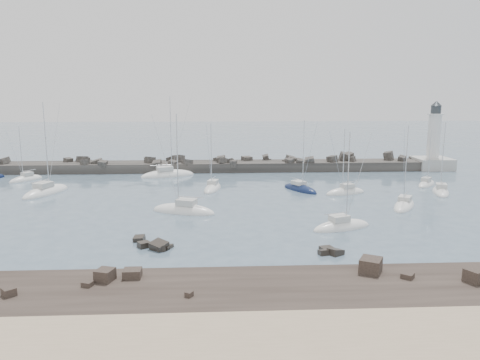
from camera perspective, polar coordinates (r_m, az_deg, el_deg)
The scene contains 17 objects.
ground at distance 57.57m, azimuth -5.35°, elevation -5.10°, with size 400.00×400.00×0.00m, color #485E71.
rock_shelf at distance 36.92m, azimuth -6.50°, elevation -14.35°, with size 140.00×12.00×1.96m.
rock_cluster_near at distance 48.74m, azimuth -10.28°, elevation -7.98°, with size 4.55×4.54×1.67m.
rock_cluster_far at distance 47.46m, azimuth 11.06°, elevation -8.70°, with size 2.64×2.70×1.25m.
breakwater at distance 95.14m, azimuth -8.96°, elevation 1.28°, with size 115.00×7.24×5.14m.
lighthouse at distance 104.15m, azimuth 22.42°, elevation 2.95°, with size 7.00×7.00×14.60m.
sailboat_3 at distance 79.11m, azimuth -22.57°, elevation -1.43°, with size 6.27×10.03×15.23m.
sailboat_4 at distance 89.17m, azimuth -8.82°, elevation 0.55°, with size 10.65×6.37×16.05m.
sailboat_5 at distance 62.13m, azimuth -6.88°, elevation -3.81°, with size 9.17×5.60×14.01m.
sailboat_6 at distance 76.13m, azimuth -3.38°, elevation -1.08°, with size 3.85×7.64×11.70m.
sailboat_7 at distance 55.82m, azimuth 12.27°, elevation -5.66°, with size 7.92×4.86×12.14m.
sailboat_8 at distance 76.18m, azimuth 7.33°, elevation -1.15°, with size 5.82×7.91×12.20m.
sailboat_9 at distance 74.76m, azimuth 12.72°, elevation -1.54°, with size 7.13×4.15×11.02m.
sailboat_10 at distance 79.94m, azimuth 23.26°, elevation -1.37°, with size 4.75×7.86×12.00m.
sailboat_11 at distance 68.36m, azimuth 19.37°, elevation -3.03°, with size 6.10×7.82×12.23m.
sailboat_12 at distance 85.53m, azimuth 21.77°, elevation -0.53°, with size 5.62×6.02×10.15m.
sailboat_14 at distance 92.37m, azimuth -24.63°, elevation 0.04°, with size 5.26×6.55×10.46m.
Camera 1 is at (2.56, -55.37, 15.58)m, focal length 35.00 mm.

